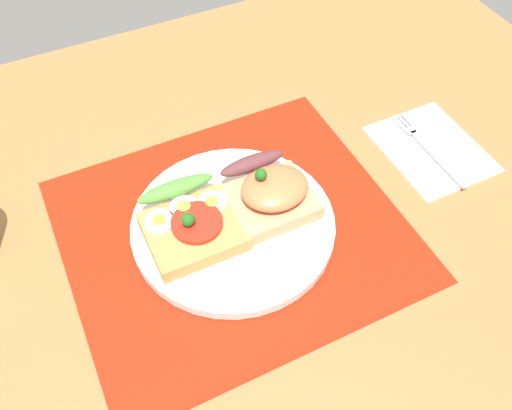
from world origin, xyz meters
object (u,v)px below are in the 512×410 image
plate (233,225)px  napkin (431,148)px  fork (427,147)px  sandwich_egg_tomato (190,222)px  sandwich_salmon (270,192)px

plate → napkin: bearing=1.3°
fork → sandwich_egg_tomato: bearing=179.5°
sandwich_salmon → fork: sandwich_salmon is taller
sandwich_salmon → fork: 23.92cm
sandwich_salmon → napkin: (24.43, 0.04, -3.54)cm
napkin → fork: bearing=173.7°
sandwich_salmon → fork: size_ratio=0.67×
sandwich_egg_tomato → napkin: (34.37, -0.36, -2.83)cm
plate → napkin: size_ratio=1.62×
plate → sandwich_egg_tomato: sandwich_egg_tomato is taller
sandwich_salmon → plate: bearing=-173.1°
plate → sandwich_salmon: bearing=6.9°
plate → sandwich_salmon: 5.87cm
sandwich_egg_tomato → fork: bearing=-0.5°
plate → fork: bearing=1.5°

